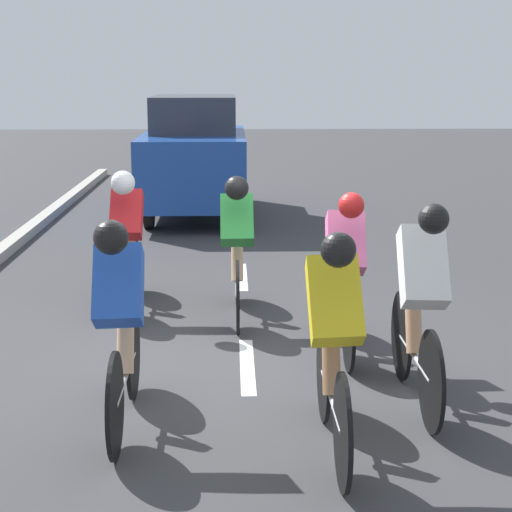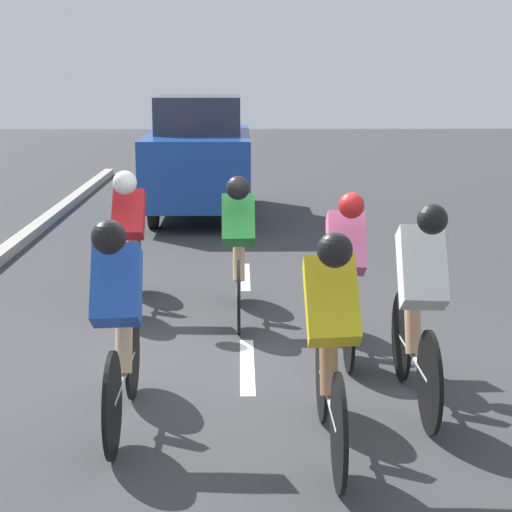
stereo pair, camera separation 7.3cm
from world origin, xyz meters
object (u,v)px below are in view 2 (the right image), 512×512
(support_car, at_px, (200,156))
(cyclist_green, at_px, (239,244))
(cyclist_blue, at_px, (119,319))
(cyclist_pink, at_px, (345,269))
(cyclist_white, at_px, (419,302))
(cyclist_yellow, at_px, (331,340))
(cyclist_red, at_px, (129,235))

(support_car, bearing_deg, cyclist_green, 96.03)
(cyclist_blue, bearing_deg, support_car, -90.87)
(cyclist_pink, xyz_separation_m, cyclist_white, (-0.40, 1.21, 0.03))
(cyclist_white, relative_size, cyclist_yellow, 1.00)
(cyclist_red, relative_size, support_car, 0.43)
(cyclist_pink, xyz_separation_m, cyclist_blue, (1.72, 1.57, 0.02))
(cyclist_red, bearing_deg, cyclist_blue, 95.86)
(cyclist_blue, xyz_separation_m, cyclist_green, (-0.81, -2.67, -0.02))
(cyclist_white, bearing_deg, cyclist_yellow, 48.28)
(cyclist_yellow, bearing_deg, cyclist_pink, -99.29)
(cyclist_pink, relative_size, cyclist_white, 0.93)
(cyclist_pink, distance_m, support_car, 7.64)
(cyclist_yellow, xyz_separation_m, cyclist_green, (0.58, -3.12, -0.01))
(cyclist_green, bearing_deg, cyclist_red, -19.83)
(cyclist_pink, bearing_deg, cyclist_yellow, 80.71)
(cyclist_pink, bearing_deg, support_car, -78.00)
(cyclist_red, bearing_deg, support_car, -94.35)
(cyclist_pink, distance_m, cyclist_white, 1.27)
(cyclist_blue, bearing_deg, cyclist_white, -170.33)
(cyclist_blue, bearing_deg, cyclist_yellow, 162.01)
(cyclist_pink, xyz_separation_m, support_car, (1.59, -7.47, 0.25))
(cyclist_blue, distance_m, support_car, 9.04)
(cyclist_red, relative_size, cyclist_blue, 0.96)
(cyclist_white, relative_size, support_car, 0.45)
(cyclist_blue, height_order, cyclist_green, cyclist_blue)
(cyclist_white, distance_m, cyclist_green, 2.65)
(cyclist_yellow, bearing_deg, cyclist_blue, -17.99)
(cyclist_white, height_order, support_car, support_car)
(cyclist_red, xyz_separation_m, cyclist_yellow, (-1.71, 3.53, -0.01))
(cyclist_blue, xyz_separation_m, cyclist_yellow, (-1.39, 0.45, -0.01))
(cyclist_pink, distance_m, cyclist_yellow, 2.05)
(cyclist_white, bearing_deg, support_car, -77.12)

